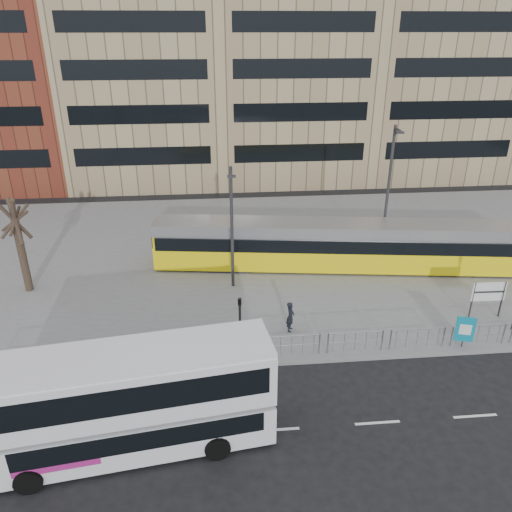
{
  "coord_description": "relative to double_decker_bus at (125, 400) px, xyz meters",
  "views": [
    {
      "loc": [
        -4.13,
        -18.45,
        14.17
      ],
      "look_at": [
        -1.85,
        6.0,
        2.76
      ],
      "focal_mm": 35.0,
      "sensor_mm": 36.0,
      "label": 1
    }
  ],
  "objects": [
    {
      "name": "ground",
      "position": [
        7.43,
        4.38,
        -2.24
      ],
      "size": [
        120.0,
        120.0,
        0.0
      ],
      "primitive_type": "plane",
      "color": "black",
      "rests_on": "ground"
    },
    {
      "name": "plaza",
      "position": [
        7.43,
        16.38,
        -2.17
      ],
      "size": [
        64.0,
        24.0,
        0.15
      ],
      "primitive_type": "cube",
      "color": "slate",
      "rests_on": "ground"
    },
    {
      "name": "kerb",
      "position": [
        7.43,
        4.43,
        -2.17
      ],
      "size": [
        64.0,
        0.25,
        0.17
      ],
      "primitive_type": "cube",
      "color": "gray",
      "rests_on": "ground"
    },
    {
      "name": "building_row",
      "position": [
        8.97,
        38.65,
        10.67
      ],
      "size": [
        70.4,
        18.4,
        31.2
      ],
      "color": "brown",
      "rests_on": "ground"
    },
    {
      "name": "pedestrian_barrier",
      "position": [
        9.43,
        4.88,
        -1.26
      ],
      "size": [
        32.07,
        0.07,
        1.1
      ],
      "color": "#919499",
      "rests_on": "plaza"
    },
    {
      "name": "road_markings",
      "position": [
        8.43,
        0.38,
        -2.24
      ],
      "size": [
        62.0,
        0.12,
        0.01
      ],
      "primitive_type": "cube",
      "color": "white",
      "rests_on": "ground"
    },
    {
      "name": "double_decker_bus",
      "position": [
        0.0,
        0.0,
        0.0
      ],
      "size": [
        10.61,
        3.77,
        4.15
      ],
      "rotation": [
        0.0,
        0.0,
        0.13
      ],
      "color": "white",
      "rests_on": "ground"
    },
    {
      "name": "tram",
      "position": [
        12.43,
        13.65,
        -0.58
      ],
      "size": [
        25.75,
        5.85,
        3.02
      ],
      "rotation": [
        0.0,
        0.0,
        -0.13
      ],
      "color": "yellow",
      "rests_on": "plaza"
    },
    {
      "name": "station_sign",
      "position": [
        17.37,
        7.27,
        -0.68
      ],
      "size": [
        1.78,
        0.13,
        2.05
      ],
      "rotation": [
        0.0,
        0.0,
        -0.03
      ],
      "color": "#2D2D30",
      "rests_on": "plaza"
    },
    {
      "name": "ad_panel",
      "position": [
        14.96,
        4.78,
        -1.13
      ],
      "size": [
        0.86,
        0.31,
        1.64
      ],
      "rotation": [
        0.0,
        0.0,
        -0.29
      ],
      "color": "#2D2D30",
      "rests_on": "plaza"
    },
    {
      "name": "pedestrian",
      "position": [
        6.98,
        6.94,
        -1.29
      ],
      "size": [
        0.54,
        0.68,
        1.61
      ],
      "primitive_type": "imported",
      "rotation": [
        0.0,
        0.0,
        1.27
      ],
      "color": "black",
      "rests_on": "plaza"
    },
    {
      "name": "traffic_light_west",
      "position": [
        4.35,
        4.98,
        -0.12
      ],
      "size": [
        0.2,
        0.23,
        3.1
      ],
      "rotation": [
        0.0,
        0.0,
        -0.2
      ],
      "color": "#2D2D30",
      "rests_on": "plaza"
    },
    {
      "name": "lamp_post_west",
      "position": [
        4.36,
        11.89,
        1.86
      ],
      "size": [
        0.45,
        1.04,
        7.19
      ],
      "color": "#2D2D30",
      "rests_on": "plaza"
    },
    {
      "name": "lamp_post_east",
      "position": [
        14.24,
        14.8,
        2.63
      ],
      "size": [
        0.45,
        1.04,
        8.69
      ],
      "color": "#2D2D30",
      "rests_on": "plaza"
    },
    {
      "name": "bare_tree",
      "position": [
        -7.47,
        12.54,
        3.69
      ],
      "size": [
        4.47,
        4.47,
        7.83
      ],
      "color": "#2E2219",
      "rests_on": "plaza"
    }
  ]
}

